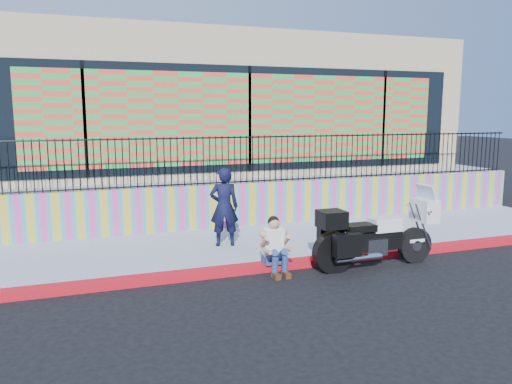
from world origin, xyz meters
name	(u,v)px	position (x,y,z in m)	size (l,w,h in m)	color
ground	(316,265)	(0.00, 0.00, 0.00)	(90.00, 90.00, 0.00)	black
red_curb	(316,261)	(0.00, 0.00, 0.07)	(16.00, 0.30, 0.15)	#B80E0D
sidewalk	(284,241)	(0.00, 1.65, 0.07)	(16.00, 3.00, 0.15)	#8790A2
mural_wall	(261,203)	(0.00, 3.25, 0.70)	(16.00, 0.20, 1.10)	#E83DA2
metal_fence	(261,159)	(0.00, 3.25, 1.85)	(15.80, 0.04, 1.20)	black
elevated_platform	(211,181)	(0.00, 8.35, 0.62)	(16.00, 10.00, 1.25)	#8790A2
storefront_building	(212,106)	(0.00, 8.13, 3.25)	(14.00, 8.06, 4.00)	#CDB489
police_motorcycle	(374,234)	(0.97, -0.52, 0.67)	(2.57, 0.85, 1.60)	black
police_officer	(224,207)	(-1.48, 1.52, 1.00)	(0.62, 0.41, 1.71)	black
seated_man	(276,251)	(-0.98, -0.25, 0.45)	(0.54, 0.71, 1.06)	navy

